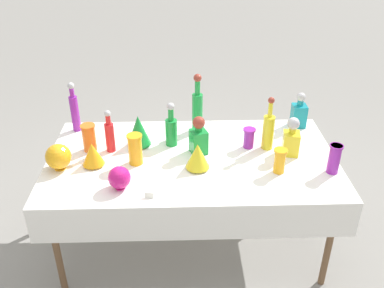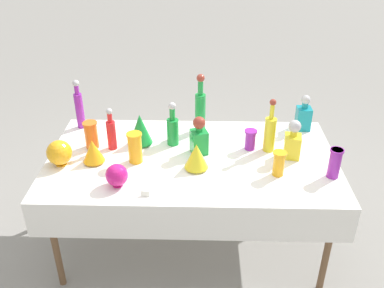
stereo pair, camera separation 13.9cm
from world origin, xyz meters
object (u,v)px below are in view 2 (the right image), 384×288
(square_decanter_1, at_px, (199,137))
(fluted_vase_2, at_px, (196,156))
(round_bowl_1, at_px, (59,153))
(tall_bottle_0, at_px, (270,132))
(square_decanter_0, at_px, (304,115))
(slender_vase_4, at_px, (250,139))
(cardboard_box_behind_left, at_px, (174,146))
(slender_vase_2, at_px, (335,162))
(slender_vase_0, at_px, (91,134))
(tall_bottle_1, at_px, (79,107))
(tall_bottle_4, at_px, (111,132))
(tall_bottle_3, at_px, (173,128))
(round_bowl_0, at_px, (117,175))
(square_decanter_2, at_px, (293,141))
(slender_vase_1, at_px, (279,163))
(tall_bottle_2, at_px, (200,108))
(fluted_vase_0, at_px, (140,129))
(fluted_vase_1, at_px, (93,151))
(slender_vase_3, at_px, (135,147))
(cardboard_box_behind_right, at_px, (174,155))

(square_decanter_1, bearing_deg, fluted_vase_2, -94.36)
(round_bowl_1, bearing_deg, tall_bottle_0, 9.07)
(square_decanter_0, bearing_deg, square_decanter_1, -154.60)
(slender_vase_4, relative_size, cardboard_box_behind_left, 0.26)
(slender_vase_2, distance_m, round_bowl_1, 1.74)
(tall_bottle_0, distance_m, slender_vase_0, 1.22)
(slender_vase_4, bearing_deg, tall_bottle_1, 166.83)
(tall_bottle_4, bearing_deg, fluted_vase_2, -22.27)
(tall_bottle_4, bearing_deg, slender_vase_2, -12.20)
(slender_vase_0, bearing_deg, tall_bottle_1, 116.89)
(tall_bottle_3, height_order, round_bowl_0, tall_bottle_3)
(square_decanter_2, bearing_deg, slender_vase_1, -118.95)
(tall_bottle_1, xyz_separation_m, tall_bottle_2, (0.90, -0.03, 0.02))
(tall_bottle_1, height_order, cardboard_box_behind_left, tall_bottle_1)
(tall_bottle_2, relative_size, square_decanter_1, 1.64)
(round_bowl_1, bearing_deg, square_decanter_2, 5.08)
(fluted_vase_0, relative_size, round_bowl_0, 1.56)
(tall_bottle_4, distance_m, slender_vase_1, 1.14)
(round_bowl_0, bearing_deg, tall_bottle_3, 59.52)
(tall_bottle_1, height_order, fluted_vase_1, tall_bottle_1)
(tall_bottle_0, relative_size, tall_bottle_1, 1.01)
(fluted_vase_0, bearing_deg, tall_bottle_2, 26.50)
(slender_vase_3, bearing_deg, cardboard_box_behind_right, 80.53)
(square_decanter_0, height_order, slender_vase_3, square_decanter_0)
(fluted_vase_1, xyz_separation_m, cardboard_box_behind_left, (0.44, 1.29, -0.72))
(square_decanter_2, height_order, slender_vase_0, square_decanter_2)
(fluted_vase_1, height_order, cardboard_box_behind_left, fluted_vase_1)
(square_decanter_2, xyz_separation_m, slender_vase_1, (-0.12, -0.22, -0.03))
(tall_bottle_2, height_order, slender_vase_4, tall_bottle_2)
(square_decanter_0, distance_m, slender_vase_1, 0.68)
(tall_bottle_3, distance_m, fluted_vase_0, 0.23)
(square_decanter_1, height_order, slender_vase_3, square_decanter_1)
(square_decanter_2, bearing_deg, round_bowl_1, -174.92)
(square_decanter_0, relative_size, square_decanter_1, 1.00)
(tall_bottle_4, height_order, slender_vase_3, tall_bottle_4)
(square_decanter_2, height_order, slender_vase_1, square_decanter_2)
(tall_bottle_3, relative_size, fluted_vase_0, 1.41)
(square_decanter_2, height_order, cardboard_box_behind_right, square_decanter_2)
(cardboard_box_behind_right, bearing_deg, slender_vase_2, -47.71)
(tall_bottle_2, height_order, square_decanter_0, tall_bottle_2)
(square_decanter_2, bearing_deg, slender_vase_4, 159.91)
(slender_vase_0, relative_size, round_bowl_0, 1.33)
(tall_bottle_4, distance_m, fluted_vase_2, 0.63)
(tall_bottle_3, distance_m, square_decanter_2, 0.82)
(tall_bottle_2, height_order, square_decanter_2, tall_bottle_2)
(tall_bottle_3, relative_size, fluted_vase_1, 1.96)
(slender_vase_4, relative_size, round_bowl_1, 0.83)
(tall_bottle_4, relative_size, round_bowl_1, 1.77)
(tall_bottle_4, height_order, round_bowl_1, tall_bottle_4)
(tall_bottle_2, height_order, slender_vase_3, tall_bottle_2)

